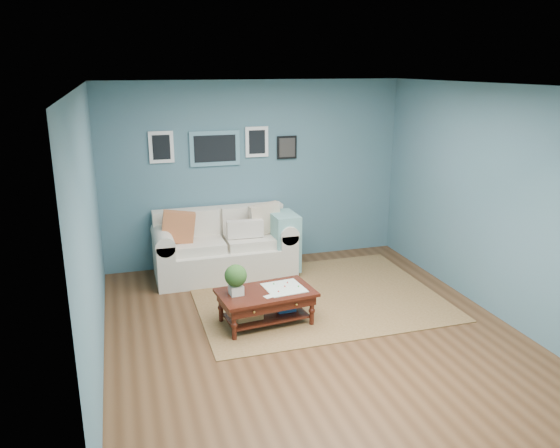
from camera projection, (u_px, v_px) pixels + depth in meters
name	position (u px, v px, depth m)	size (l,w,h in m)	color
room_shell	(311.00, 214.00, 5.84)	(5.00, 5.02, 2.70)	brown
area_rug	(316.00, 296.00, 7.08)	(3.08, 2.47, 0.01)	brown
loveseat	(230.00, 246.00, 7.77)	(2.00, 0.91, 1.03)	silver
coffee_table	(261.00, 297.00, 6.25)	(1.14, 0.74, 0.76)	black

